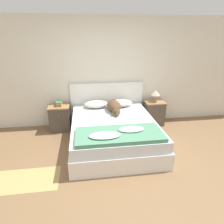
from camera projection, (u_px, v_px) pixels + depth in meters
name	position (u px, v px, depth m)	size (l,w,h in m)	color
ground_plane	(116.00, 174.00, 3.28)	(16.00, 16.00, 0.00)	brown
wall_back	(102.00, 73.00, 4.78)	(9.00, 0.06, 2.55)	silver
bed	(113.00, 132.00, 4.11)	(1.71, 2.10, 0.53)	white
headboard	(107.00, 103.00, 4.99)	(1.79, 0.06, 1.05)	white
nightstand_left	(60.00, 118.00, 4.72)	(0.48, 0.42, 0.60)	#4C4238
nightstand_right	(154.00, 113.00, 5.02)	(0.48, 0.42, 0.60)	#4C4238
pillow_left	(96.00, 104.00, 4.69)	(0.56, 0.37, 0.16)	beige
pillow_right	(120.00, 103.00, 4.77)	(0.56, 0.37, 0.16)	beige
quilt	(119.00, 134.00, 3.37)	(1.48, 0.66, 0.12)	#4C8466
dog	(114.00, 106.00, 4.47)	(0.30, 0.82, 0.23)	brown
book_stack	(59.00, 104.00, 4.61)	(0.18, 0.24, 0.10)	orange
table_lamp	(156.00, 93.00, 4.82)	(0.22, 0.22, 0.29)	#9E7A4C
rug	(24.00, 180.00, 3.14)	(1.09, 0.58, 0.00)	tan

